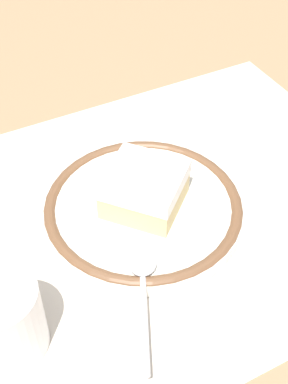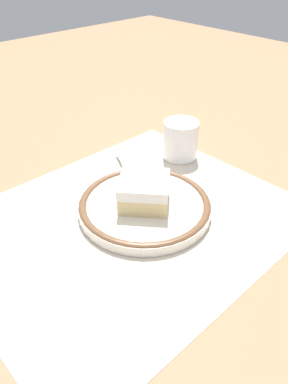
# 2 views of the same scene
# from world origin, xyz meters

# --- Properties ---
(ground_plane) EXTENTS (2.40, 2.40, 0.00)m
(ground_plane) POSITION_xyz_m (0.00, 0.00, 0.00)
(ground_plane) COLOR #9E7551
(placemat) EXTENTS (0.50, 0.41, 0.00)m
(placemat) POSITION_xyz_m (0.00, 0.00, 0.00)
(placemat) COLOR beige
(placemat) RESTS_ON ground_plane
(plate) EXTENTS (0.21, 0.21, 0.02)m
(plate) POSITION_xyz_m (-0.03, -0.00, 0.01)
(plate) COLOR silver
(plate) RESTS_ON placemat
(cake_slice) EXTENTS (0.11, 0.11, 0.04)m
(cake_slice) POSITION_xyz_m (-0.03, 0.00, 0.04)
(cake_slice) COLOR beige
(cake_slice) RESTS_ON plate
(spoon) EXTENTS (0.07, 0.12, 0.01)m
(spoon) POSITION_xyz_m (-0.08, -0.08, 0.02)
(spoon) COLOR silver
(spoon) RESTS_ON plate
(cup) EXTENTS (0.07, 0.07, 0.07)m
(cup) POSITION_xyz_m (-0.21, -0.08, 0.03)
(cup) COLOR white
(cup) RESTS_ON placemat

